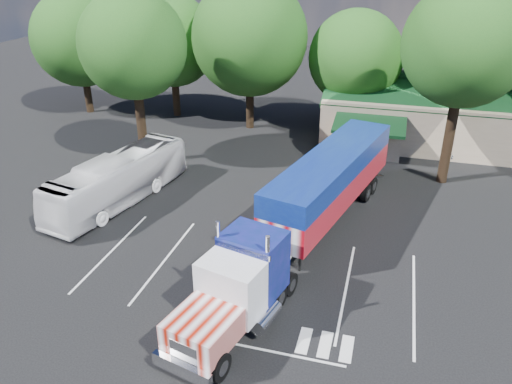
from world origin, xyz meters
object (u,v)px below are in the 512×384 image
(semi_truck, at_px, (311,201))
(silver_sedan, at_px, (428,144))
(woman, at_px, (251,260))
(bicycle, at_px, (356,169))
(tour_bus, at_px, (118,180))

(semi_truck, bearing_deg, silver_sedan, 81.16)
(woman, distance_m, bicycle, 14.52)
(woman, xyz_separation_m, tour_bus, (-10.50, 5.47, 0.70))
(semi_truck, bearing_deg, tour_bus, -172.96)
(bicycle, height_order, silver_sedan, silver_sedan)
(bicycle, bearing_deg, tour_bus, -175.12)
(semi_truck, relative_size, woman, 12.41)
(bicycle, relative_size, tour_bus, 0.16)
(tour_bus, xyz_separation_m, silver_sedan, (19.54, 14.53, -0.82))
(semi_truck, distance_m, bicycle, 10.39)
(silver_sedan, bearing_deg, bicycle, 160.06)
(semi_truck, height_order, woman, semi_truck)
(bicycle, distance_m, tour_bus, 16.76)
(woman, distance_m, silver_sedan, 21.95)
(woman, height_order, tour_bus, tour_bus)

